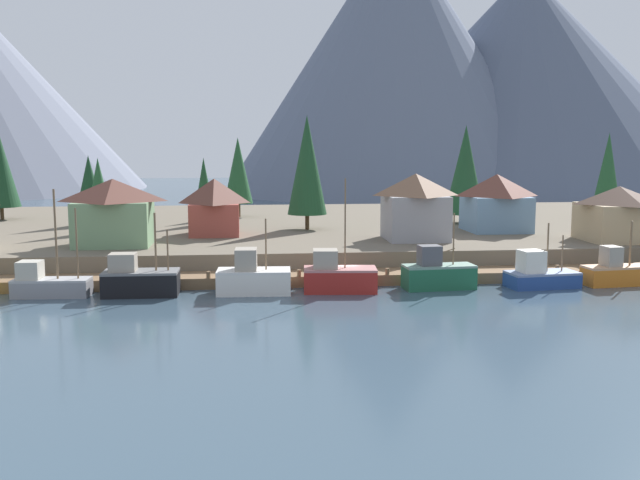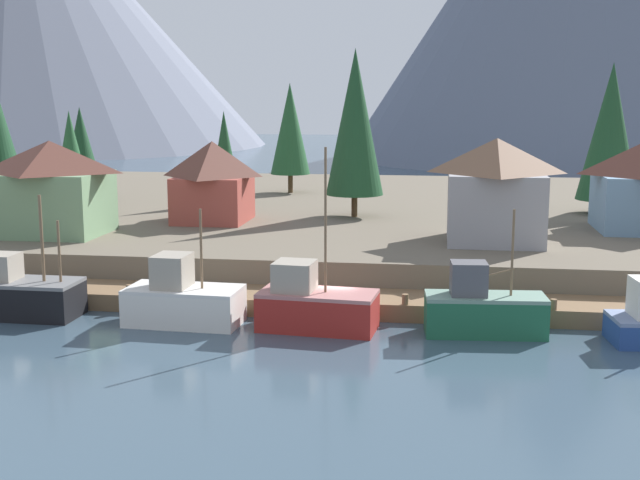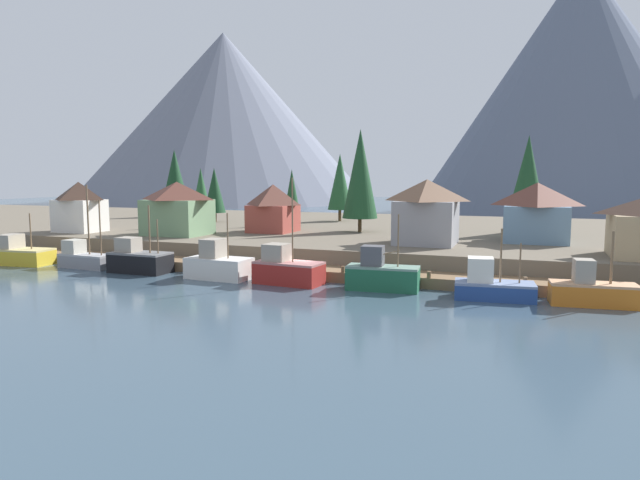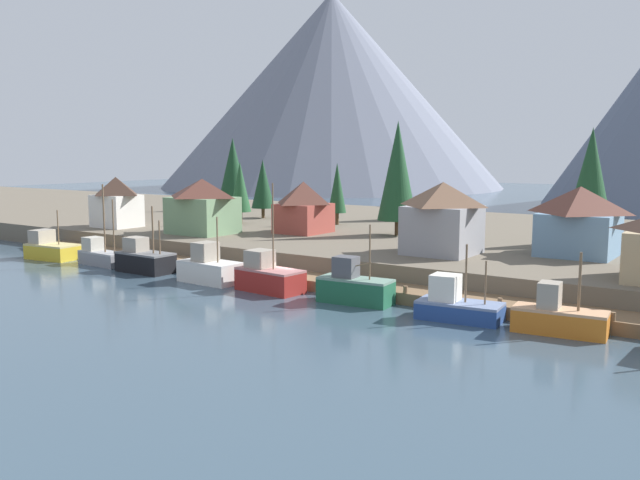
{
  "view_description": "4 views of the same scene",
  "coord_description": "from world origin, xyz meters",
  "px_view_note": "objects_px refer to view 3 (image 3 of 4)",
  "views": [
    {
      "loc": [
        -8.73,
        -62.33,
        12.61
      ],
      "look_at": [
        -1.85,
        2.73,
        3.92
      ],
      "focal_mm": 40.13,
      "sensor_mm": 36.0,
      "label": 1
    },
    {
      "loc": [
        5.76,
        -44.73,
        12.47
      ],
      "look_at": [
        -0.97,
        1.52,
        4.29
      ],
      "focal_mm": 46.6,
      "sensor_mm": 36.0,
      "label": 2
    },
    {
      "loc": [
        19.98,
        -48.17,
        9.88
      ],
      "look_at": [
        1.08,
        1.87,
        3.76
      ],
      "focal_mm": 31.04,
      "sensor_mm": 36.0,
      "label": 3
    },
    {
      "loc": [
        37.12,
        -48.36,
        12.55
      ],
      "look_at": [
        2.05,
        2.2,
        4.46
      ],
      "focal_mm": 37.71,
      "sensor_mm": 36.0,
      "label": 4
    }
  ],
  "objects_px": {
    "fishing_boat_grey": "(84,258)",
    "house_blue": "(537,212)",
    "house_green": "(177,208)",
    "house_white": "(79,206)",
    "fishing_boat_green": "(381,275)",
    "fishing_boat_yellow": "(21,254)",
    "fishing_boat_white": "(218,265)",
    "conifer_back_left": "(528,180)",
    "fishing_boat_red": "(287,269)",
    "conifer_mid_left": "(175,178)",
    "conifer_back_right": "(340,182)",
    "conifer_centre": "(215,190)",
    "fishing_boat_orange": "(592,291)",
    "fishing_boat_blue": "(491,285)",
    "house_grey": "(426,211)",
    "conifer_near_left": "(360,174)",
    "fishing_boat_black": "(139,260)",
    "house_red": "(273,208)",
    "conifer_far_left": "(292,192)",
    "conifer_mid_right": "(201,192)"
  },
  "relations": [
    {
      "from": "house_blue",
      "to": "conifer_centre",
      "type": "relative_size",
      "value": 0.81
    },
    {
      "from": "fishing_boat_red",
      "to": "fishing_boat_green",
      "type": "relative_size",
      "value": 1.47
    },
    {
      "from": "house_grey",
      "to": "conifer_near_left",
      "type": "relative_size",
      "value": 0.52
    },
    {
      "from": "fishing_boat_yellow",
      "to": "conifer_far_left",
      "type": "height_order",
      "value": "conifer_far_left"
    },
    {
      "from": "fishing_boat_blue",
      "to": "house_grey",
      "type": "distance_m",
      "value": 17.34
    },
    {
      "from": "fishing_boat_black",
      "to": "conifer_far_left",
      "type": "relative_size",
      "value": 0.82
    },
    {
      "from": "house_blue",
      "to": "conifer_back_right",
      "type": "xyz_separation_m",
      "value": [
        -30.46,
        20.29,
        3.11
      ]
    },
    {
      "from": "fishing_boat_blue",
      "to": "conifer_mid_right",
      "type": "height_order",
      "value": "conifer_mid_right"
    },
    {
      "from": "fishing_boat_black",
      "to": "house_red",
      "type": "relative_size",
      "value": 1.1
    },
    {
      "from": "house_blue",
      "to": "conifer_back_left",
      "type": "bearing_deg",
      "value": 97.36
    },
    {
      "from": "fishing_boat_green",
      "to": "fishing_boat_yellow",
      "type": "bearing_deg",
      "value": 176.2
    },
    {
      "from": "conifer_near_left",
      "to": "fishing_boat_red",
      "type": "bearing_deg",
      "value": -88.97
    },
    {
      "from": "conifer_mid_left",
      "to": "fishing_boat_green",
      "type": "bearing_deg",
      "value": -39.08
    },
    {
      "from": "fishing_boat_white",
      "to": "house_green",
      "type": "bearing_deg",
      "value": 139.19
    },
    {
      "from": "fishing_boat_black",
      "to": "fishing_boat_blue",
      "type": "bearing_deg",
      "value": 0.2
    },
    {
      "from": "conifer_back_right",
      "to": "conifer_far_left",
      "type": "xyz_separation_m",
      "value": [
        -4.25,
        -10.27,
        -1.48
      ]
    },
    {
      "from": "fishing_boat_blue",
      "to": "conifer_far_left",
      "type": "distance_m",
      "value": 44.63
    },
    {
      "from": "fishing_boat_white",
      "to": "fishing_boat_blue",
      "type": "distance_m",
      "value": 25.54
    },
    {
      "from": "conifer_mid_right",
      "to": "conifer_centre",
      "type": "height_order",
      "value": "conifer_centre"
    },
    {
      "from": "fishing_boat_black",
      "to": "house_green",
      "type": "relative_size",
      "value": 0.9
    },
    {
      "from": "fishing_boat_blue",
      "to": "house_grey",
      "type": "height_order",
      "value": "house_grey"
    },
    {
      "from": "house_blue",
      "to": "fishing_boat_green",
      "type": "bearing_deg",
      "value": -121.38
    },
    {
      "from": "house_green",
      "to": "conifer_near_left",
      "type": "xyz_separation_m",
      "value": [
        20.7,
        11.94,
        4.32
      ]
    },
    {
      "from": "conifer_far_left",
      "to": "conifer_mid_left",
      "type": "bearing_deg",
      "value": 160.9
    },
    {
      "from": "fishing_boat_yellow",
      "to": "conifer_back_left",
      "type": "height_order",
      "value": "conifer_back_left"
    },
    {
      "from": "fishing_boat_white",
      "to": "conifer_back_right",
      "type": "xyz_separation_m",
      "value": [
        -1.45,
        41.41,
        7.73
      ]
    },
    {
      "from": "fishing_boat_red",
      "to": "conifer_mid_left",
      "type": "bearing_deg",
      "value": 140.28
    },
    {
      "from": "conifer_centre",
      "to": "fishing_boat_yellow",
      "type": "bearing_deg",
      "value": -99.25
    },
    {
      "from": "fishing_boat_grey",
      "to": "fishing_boat_black",
      "type": "distance_m",
      "value": 7.52
    },
    {
      "from": "fishing_boat_yellow",
      "to": "fishing_boat_orange",
      "type": "height_order",
      "value": "fishing_boat_yellow"
    },
    {
      "from": "conifer_mid_left",
      "to": "conifer_far_left",
      "type": "xyz_separation_m",
      "value": [
        27.93,
        -9.67,
        -2.02
      ]
    },
    {
      "from": "house_blue",
      "to": "conifer_near_left",
      "type": "relative_size",
      "value": 0.53
    },
    {
      "from": "fishing_boat_red",
      "to": "fishing_boat_yellow",
      "type": "bearing_deg",
      "value": -174.42
    },
    {
      "from": "fishing_boat_white",
      "to": "conifer_far_left",
      "type": "xyz_separation_m",
      "value": [
        -5.7,
        31.15,
        6.25
      ]
    },
    {
      "from": "fishing_boat_red",
      "to": "conifer_near_left",
      "type": "bearing_deg",
      "value": 96.22
    },
    {
      "from": "fishing_boat_red",
      "to": "fishing_boat_orange",
      "type": "bearing_deg",
      "value": 5.84
    },
    {
      "from": "fishing_boat_red",
      "to": "conifer_centre",
      "type": "bearing_deg",
      "value": 135.36
    },
    {
      "from": "house_red",
      "to": "house_green",
      "type": "bearing_deg",
      "value": -141.68
    },
    {
      "from": "house_grey",
      "to": "fishing_boat_black",
      "type": "bearing_deg",
      "value": -152.18
    },
    {
      "from": "fishing_boat_grey",
      "to": "house_blue",
      "type": "xyz_separation_m",
      "value": [
        46.09,
        20.67,
        4.85
      ]
    },
    {
      "from": "fishing_boat_orange",
      "to": "conifer_centre",
      "type": "distance_m",
      "value": 62.46
    },
    {
      "from": "fishing_boat_black",
      "to": "conifer_centre",
      "type": "relative_size",
      "value": 0.79
    },
    {
      "from": "house_red",
      "to": "conifer_far_left",
      "type": "xyz_separation_m",
      "value": [
        -1.7,
        10.22,
        1.81
      ]
    },
    {
      "from": "fishing_boat_yellow",
      "to": "conifer_near_left",
      "type": "relative_size",
      "value": 0.48
    },
    {
      "from": "fishing_boat_blue",
      "to": "conifer_back_left",
      "type": "xyz_separation_m",
      "value": [
        2.34,
        29.91,
        8.34
      ]
    },
    {
      "from": "house_green",
      "to": "house_white",
      "type": "bearing_deg",
      "value": -174.78
    },
    {
      "from": "conifer_back_right",
      "to": "conifer_centre",
      "type": "bearing_deg",
      "value": -154.54
    },
    {
      "from": "conifer_back_right",
      "to": "fishing_boat_white",
      "type": "bearing_deg",
      "value": -87.99
    },
    {
      "from": "conifer_mid_left",
      "to": "fishing_boat_orange",
      "type": "bearing_deg",
      "value": -31.34
    },
    {
      "from": "fishing_boat_white",
      "to": "conifer_mid_right",
      "type": "height_order",
      "value": "conifer_mid_right"
    }
  ]
}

